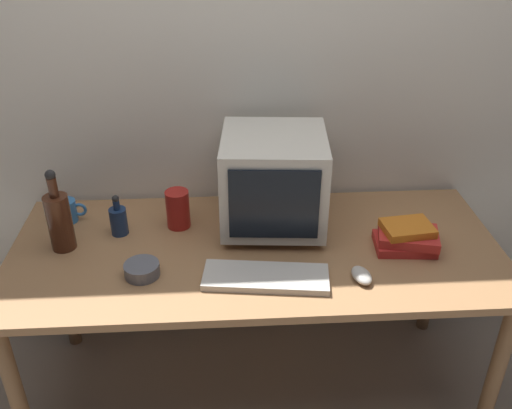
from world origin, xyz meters
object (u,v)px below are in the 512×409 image
Objects in this scene: keyboard at (266,277)px; cd_spindle at (142,270)px; bottle_short at (118,220)px; crt_monitor at (274,181)px; metal_canister at (178,209)px; bottle_tall at (59,220)px; book_stack at (407,237)px; mug at (67,211)px; computer_mouse at (362,275)px.

keyboard is 0.42m from cd_spindle.
bottle_short reaches higher than cd_spindle.
crt_monitor is 0.99× the size of keyboard.
keyboard is at bearing -98.87° from crt_monitor.
metal_canister is (-0.31, 0.36, 0.06)m from keyboard.
book_stack is (1.24, -0.08, -0.07)m from bottle_tall.
bottle_tall is at bearing 168.76° from keyboard.
bottle_short is 0.68× the size of book_stack.
bottle_short is 0.24m from mug.
crt_monitor is at bearing 158.38° from book_stack.
book_stack is at bearing 29.59° from computer_mouse.
bottle_tall reaches higher than mug.
crt_monitor is at bearing 88.31° from keyboard.
crt_monitor is 1.72× the size of book_stack.
cd_spindle is (-0.42, 0.05, 0.01)m from keyboard.
crt_monitor is 0.78m from bottle_tall.
book_stack is at bearing -13.56° from metal_canister.
mug is at bearing 171.91° from metal_canister.
metal_canister is at bearing -8.09° from mug.
computer_mouse is 0.67× the size of metal_canister.
metal_canister is at bearing 70.96° from cd_spindle.
computer_mouse is 0.74m from cd_spindle.
bottle_tall is 2.63× the size of mug.
book_stack is 2.01× the size of mug.
bottle_tall is 0.43m from metal_canister.
cd_spindle is at bearing -173.50° from book_stack.
metal_canister is at bearing 16.72° from bottle_tall.
metal_canister reaches higher than computer_mouse.
computer_mouse is 0.27m from book_stack.
cd_spindle is 0.80× the size of metal_canister.
bottle_short is at bearing -169.54° from metal_canister.
bottle_tall reaches higher than computer_mouse.
bottle_tall is at bearing 154.38° from computer_mouse.
crt_monitor reaches higher than metal_canister.
crt_monitor reaches higher than bottle_short.
keyboard is 0.77m from bottle_tall.
book_stack is at bearing -11.70° from mug.
crt_monitor is at bearing 114.40° from computer_mouse.
bottle_short reaches higher than computer_mouse.
bottle_short reaches higher than book_stack.
keyboard is 2.55× the size of bottle_short.
cd_spindle is at bearing -148.09° from crt_monitor.
book_stack reaches higher than computer_mouse.
cd_spindle reaches higher than computer_mouse.
bottle_short is (-0.53, 0.32, 0.05)m from keyboard.
mug is (-1.07, 0.44, 0.03)m from computer_mouse.
keyboard is at bearing -31.23° from bottle_short.
metal_canister is at bearing 177.63° from crt_monitor.
bottle_short is at bearing 23.53° from bottle_tall.
cd_spindle is at bearing -66.94° from bottle_short.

